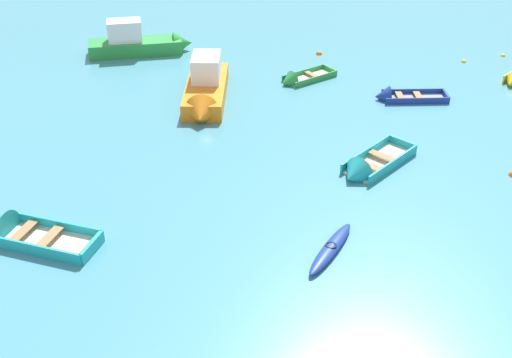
{
  "coord_description": "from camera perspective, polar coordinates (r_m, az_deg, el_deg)",
  "views": [
    {
      "loc": [
        -0.31,
        -1.1,
        14.47
      ],
      "look_at": [
        0.0,
        22.02,
        0.15
      ],
      "focal_mm": 45.26,
      "sensor_mm": 36.0,
      "label": 1
    }
  ],
  "objects": [
    {
      "name": "mooring_buoy_midfield",
      "position": [
        41.49,
        17.88,
        9.81
      ],
      "size": [
        0.32,
        0.32,
        0.32
      ],
      "primitive_type": "sphere",
      "color": "yellow",
      "rests_on": "ground_plane"
    },
    {
      "name": "rowboat_turquoise_midfield_right",
      "position": [
        28.17,
        9.57,
        0.86
      ],
      "size": [
        4.0,
        4.1,
        1.37
      ],
      "color": "beige",
      "rests_on": "ground_plane"
    },
    {
      "name": "motor_launch_green_cluster_inner",
      "position": [
        41.35,
        -10.09,
        11.81
      ],
      "size": [
        6.5,
        2.68,
        2.4
      ],
      "color": "#288C3D",
      "rests_on": "ground_plane"
    },
    {
      "name": "mooring_buoy_outer_edge",
      "position": [
        40.95,
        5.6,
        10.92
      ],
      "size": [
        0.39,
        0.39,
        0.39
      ],
      "primitive_type": "sphere",
      "color": "orange",
      "rests_on": "ground_plane"
    },
    {
      "name": "motor_launch_orange_midfield_left",
      "position": [
        34.17,
        -4.51,
        7.9
      ],
      "size": [
        2.24,
        6.56,
        2.55
      ],
      "color": "orange",
      "rests_on": "ground_plane"
    },
    {
      "name": "rowboat_deep_blue_distant_center",
      "position": [
        35.29,
        12.18,
        7.11
      ],
      "size": [
        3.87,
        1.3,
        1.11
      ],
      "color": "gray",
      "rests_on": "ground_plane"
    },
    {
      "name": "rowboat_green_far_back",
      "position": [
        36.66,
        3.57,
        8.72
      ],
      "size": [
        3.54,
        2.94,
        1.12
      ],
      "color": "beige",
      "rests_on": "ground_plane"
    },
    {
      "name": "rowboat_turquoise_cluster_outer",
      "position": [
        25.55,
        -20.3,
        -4.41
      ],
      "size": [
        4.7,
        2.87,
        1.47
      ],
      "color": "beige",
      "rests_on": "ground_plane"
    },
    {
      "name": "kayak_deep_blue_outer_right",
      "position": [
        23.45,
        6.62,
        -6.11
      ],
      "size": [
        2.2,
        3.24,
        0.33
      ],
      "color": "navy",
      "rests_on": "ground_plane"
    },
    {
      "name": "mooring_buoy_between_boats_right",
      "position": [
        43.25,
        20.99,
        10.11
      ],
      "size": [
        0.3,
        0.3,
        0.3
      ],
      "primitive_type": "sphere",
      "color": "yellow",
      "rests_on": "ground_plane"
    }
  ]
}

